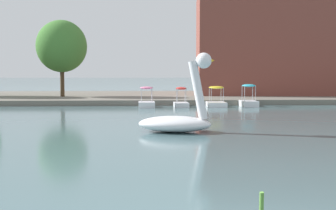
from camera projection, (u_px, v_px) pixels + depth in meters
The scene contains 9 objects.
shore_bank_far at pixel (149, 97), 42.56m from camera, with size 112.92×19.22×0.42m, color #6B665B.
swan_boat at pixel (178, 117), 17.88m from camera, with size 3.32×2.36×3.25m.
pedal_boat_pink at pixel (147, 101), 31.44m from camera, with size 1.18×1.88×1.51m.
pedal_boat_red at pixel (181, 102), 31.83m from camera, with size 1.04×1.81×1.46m.
pedal_boat_yellow at pixel (216, 100), 32.06m from camera, with size 1.39×2.21×1.52m.
pedal_boat_cyan at pixel (249, 100), 32.44m from camera, with size 1.16×2.06×1.65m.
tree_broadleaf_left at pixel (62, 46), 38.58m from camera, with size 6.14×6.09×6.78m.
tree_broadleaf_behind_dock at pixel (274, 63), 43.93m from camera, with size 5.76×6.11×4.78m.
apartment_block at pixel (277, 43), 45.37m from camera, with size 16.51×13.41×10.56m, color brown.
Camera 1 is at (-0.58, -4.46, 2.37)m, focal length 46.48 mm.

